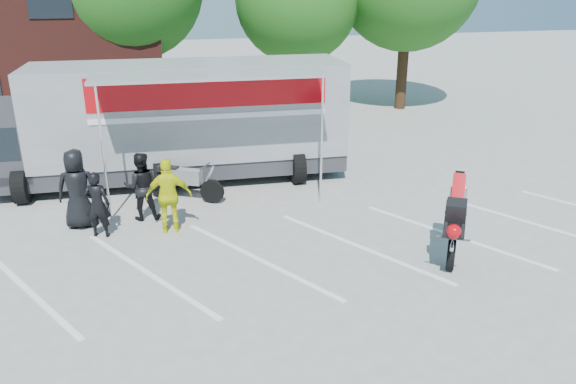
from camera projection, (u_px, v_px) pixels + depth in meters
name	position (u px, v px, depth m)	size (l,w,h in m)	color
ground	(259.00, 282.00, 11.47)	(100.00, 100.00, 0.00)	#A0A09B
parking_bay_lines	(250.00, 260.00, 12.37)	(18.00, 5.00, 0.01)	white
tree_mid	(297.00, 0.00, 24.46)	(5.44, 5.44, 7.68)	#382314
transporter_truck	(178.00, 179.00, 17.36)	(11.11, 5.35, 3.53)	gray
parked_motorcycle	(187.00, 200.00, 15.75)	(0.74, 2.23, 1.17)	#B3B3B8
stunt_bike_rider	(451.00, 255.00, 12.62)	(0.87, 1.84, 2.16)	black
spectator_leather_a	(77.00, 189.00, 13.72)	(0.98, 0.64, 2.00)	black
spectator_leather_b	(97.00, 205.00, 13.25)	(0.59, 0.39, 1.63)	black
spectator_leather_c	(141.00, 186.00, 14.22)	(0.86, 0.67, 1.77)	black
spectator_hivis	(169.00, 196.00, 13.46)	(1.09, 0.46, 1.86)	#DAE20B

